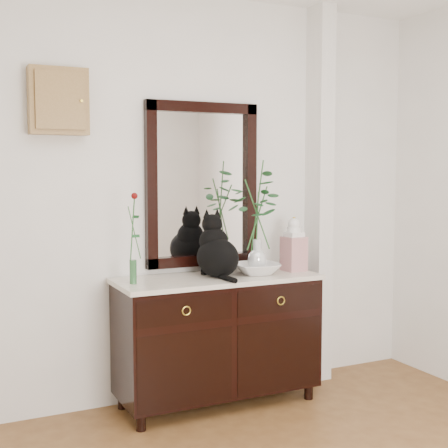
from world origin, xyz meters
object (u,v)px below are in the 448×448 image
lotus_bowl (257,269)px  cat (218,245)px  sideboard (217,333)px  ginger_jar (294,244)px

lotus_bowl → cat: bearing=174.2°
sideboard → cat: bearing=-94.6°
sideboard → lotus_bowl: size_ratio=4.45×
cat → lotus_bowl: 0.32m
sideboard → ginger_jar: (0.57, -0.02, 0.56)m
sideboard → lotus_bowl: 0.50m
sideboard → lotus_bowl: (0.27, -0.04, 0.41)m
sideboard → lotus_bowl: bearing=-7.4°
ginger_jar → sideboard: bearing=178.2°
cat → ginger_jar: (0.57, -0.01, -0.02)m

